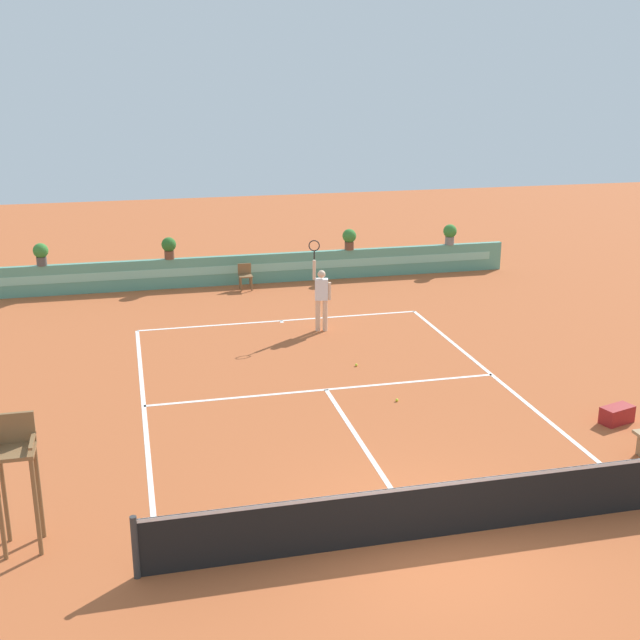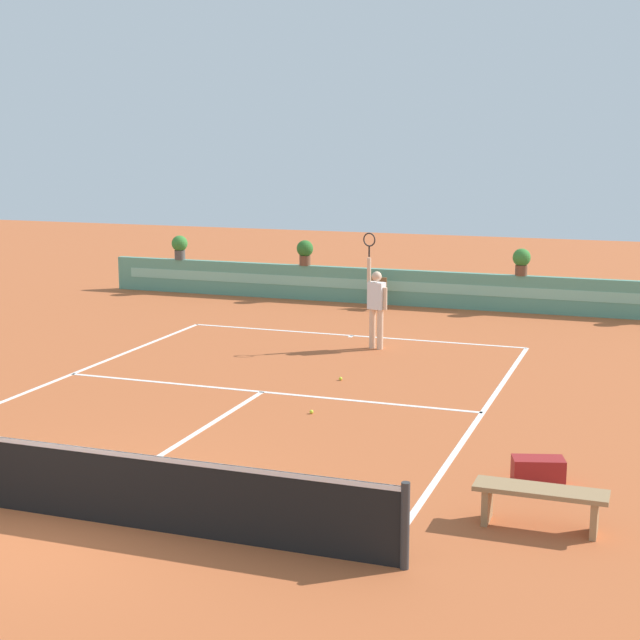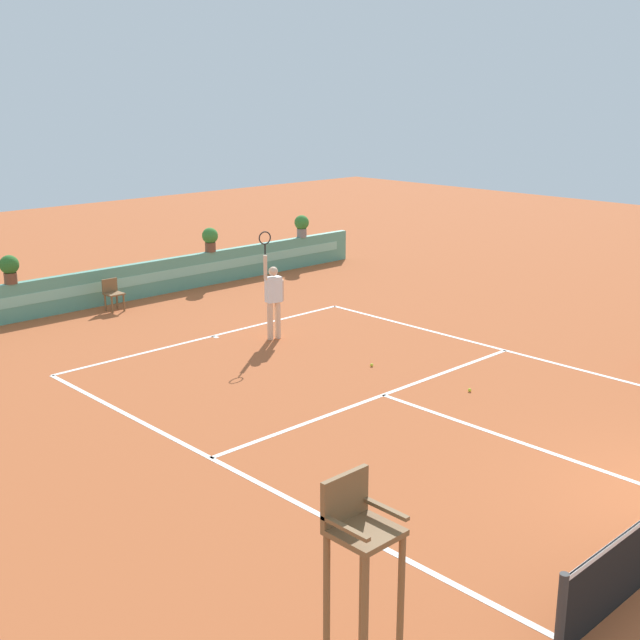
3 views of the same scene
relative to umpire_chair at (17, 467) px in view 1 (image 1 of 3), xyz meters
name	(u,v)px [view 1 (image 1 of 3)]	position (x,y,z in m)	size (l,w,h in m)	color
ground_plane	(330,396)	(6.07, 4.74, -1.34)	(60.00, 60.00, 0.00)	#B2562D
court_lines	(323,385)	(6.07, 5.45, -1.34)	(8.32, 11.94, 0.01)	white
net	(425,510)	(6.07, -1.26, -0.83)	(8.92, 0.10, 1.00)	#333333
back_wall_barrier	(256,269)	(6.07, 15.12, -0.84)	(18.00, 0.21, 1.00)	#599E84
umpire_chair	(17,467)	(0.00, 0.00, 0.00)	(0.60, 0.60, 2.14)	brown
ball_kid_chair	(245,275)	(5.59, 14.39, -0.86)	(0.44, 0.44, 0.85)	brown
gear_bag	(617,415)	(11.52, 1.96, -1.16)	(0.70, 0.36, 0.36)	maroon
tennis_player	(321,295)	(7.00, 9.46, -0.29)	(0.61, 0.30, 2.58)	beige
tennis_ball_near_baseline	(397,400)	(7.43, 4.09, -1.31)	(0.07, 0.07, 0.07)	#CCE033
tennis_ball_mid_court	(356,365)	(7.17, 6.46, -1.31)	(0.07, 0.07, 0.07)	#CCE033
potted_plant_right	(349,238)	(9.37, 15.13, 0.07)	(0.48, 0.48, 0.72)	brown
potted_plant_far_right	(450,233)	(13.09, 15.13, 0.07)	(0.48, 0.48, 0.72)	gray
potted_plant_left	(169,247)	(3.19, 15.13, 0.07)	(0.48, 0.48, 0.72)	brown
potted_plant_far_left	(41,253)	(-0.84, 15.13, 0.07)	(0.48, 0.48, 0.72)	#514C47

